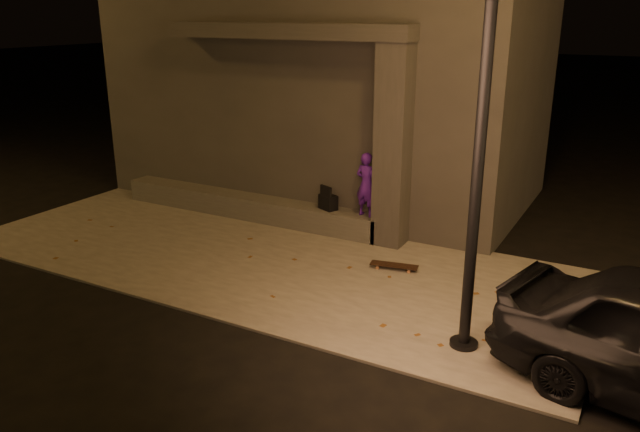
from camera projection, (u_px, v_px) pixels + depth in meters
The scene contains 9 objects.
ground at pixel (185, 304), 9.24m from camera, with size 120.00×120.00×0.00m, color black.
sidewalk at pixel (261, 258), 10.90m from camera, with size 11.00×4.40×0.04m, color #645F58.
building at pixel (331, 80), 14.27m from camera, with size 9.00×5.10×5.22m.
ledge at pixel (247, 206), 12.96m from camera, with size 6.00×0.55×0.45m, color #4C4A45.
column at pixel (393, 147), 11.00m from camera, with size 0.55×0.55×3.60m, color #393633.
canopy at pixel (287, 31), 11.44m from camera, with size 5.00×0.70×0.28m, color #393633.
skateboarder at pixel (366, 184), 11.47m from camera, with size 0.44×0.29×1.20m, color #5019A2.
backpack at pixel (328, 201), 11.97m from camera, with size 0.40×0.34×0.49m.
skateboard at pixel (394, 265), 10.35m from camera, with size 0.82×0.35×0.09m.
Camera 1 is at (5.79, -6.35, 4.15)m, focal length 35.00 mm.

